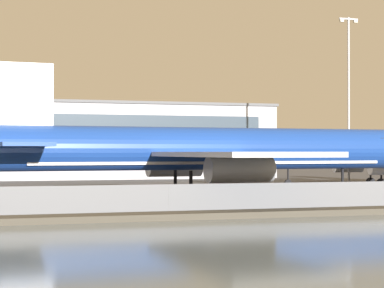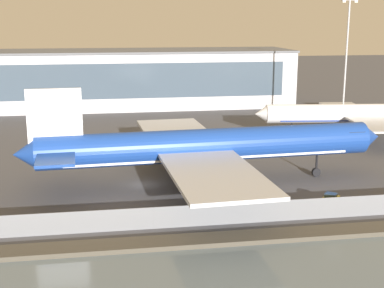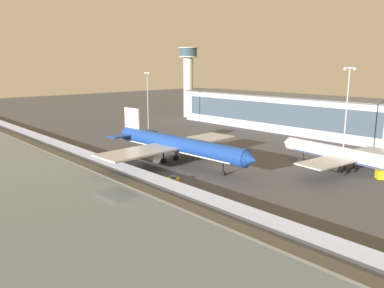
{
  "view_description": "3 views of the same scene",
  "coord_description": "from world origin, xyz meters",
  "px_view_note": "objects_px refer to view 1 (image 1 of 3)",
  "views": [
    {
      "loc": [
        -16.83,
        -75.15,
        5.14
      ],
      "look_at": [
        6.24,
        -2.74,
        5.91
      ],
      "focal_mm": 70.0,
      "sensor_mm": 36.0,
      "label": 1
    },
    {
      "loc": [
        -4.58,
        -70.19,
        22.11
      ],
      "look_at": [
        7.9,
        6.74,
        3.89
      ],
      "focal_mm": 50.0,
      "sensor_mm": 36.0,
      "label": 2
    },
    {
      "loc": [
        84.46,
        -64.48,
        26.22
      ],
      "look_at": [
        9.28,
        4.17,
        4.89
      ],
      "focal_mm": 35.0,
      "sensor_mm": 36.0,
      "label": 3
    }
  ],
  "objects_px": {
    "baggage_tug": "(377,197)",
    "apron_light_mast_apron_east": "(349,92)",
    "cargo_jet_blue": "(204,150)",
    "passenger_jet_white": "(365,157)"
  },
  "relations": [
    {
      "from": "baggage_tug",
      "to": "apron_light_mast_apron_east",
      "type": "xyz_separation_m",
      "value": [
        20.0,
        40.58,
        13.5
      ]
    },
    {
      "from": "cargo_jet_blue",
      "to": "apron_light_mast_apron_east",
      "type": "relative_size",
      "value": 1.97
    },
    {
      "from": "baggage_tug",
      "to": "apron_light_mast_apron_east",
      "type": "relative_size",
      "value": 0.13
    },
    {
      "from": "cargo_jet_blue",
      "to": "apron_light_mast_apron_east",
      "type": "distance_m",
      "value": 44.69
    },
    {
      "from": "cargo_jet_blue",
      "to": "apron_light_mast_apron_east",
      "type": "height_order",
      "value": "apron_light_mast_apron_east"
    },
    {
      "from": "cargo_jet_blue",
      "to": "passenger_jet_white",
      "type": "height_order",
      "value": "cargo_jet_blue"
    },
    {
      "from": "cargo_jet_blue",
      "to": "passenger_jet_white",
      "type": "relative_size",
      "value": 1.35
    },
    {
      "from": "passenger_jet_white",
      "to": "cargo_jet_blue",
      "type": "bearing_deg",
      "value": -142.98
    },
    {
      "from": "apron_light_mast_apron_east",
      "to": "passenger_jet_white",
      "type": "bearing_deg",
      "value": -59.96
    },
    {
      "from": "passenger_jet_white",
      "to": "baggage_tug",
      "type": "relative_size",
      "value": 10.9
    }
  ]
}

